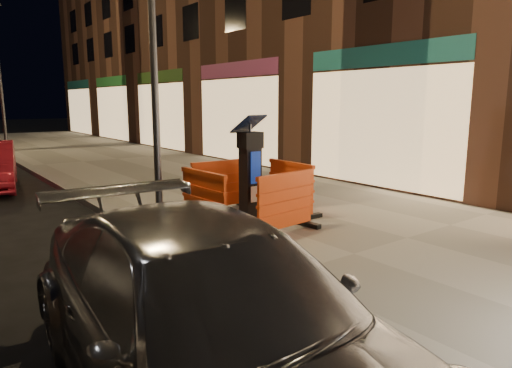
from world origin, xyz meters
TOP-DOWN VIEW (x-y plane):
  - ground_plane at (0.00, 0.00)m, footprint 120.00×120.00m
  - sidewalk at (3.00, 0.00)m, footprint 6.00×60.00m
  - kerb at (0.00, 0.00)m, footprint 0.30×60.00m
  - parking_kiosk at (1.68, 2.32)m, footprint 0.56×0.56m
  - barrier_front at (1.68, 1.37)m, footprint 1.30×0.64m
  - barrier_back at (1.68, 3.27)m, footprint 1.28×0.57m
  - barrier_kerbside at (0.73, 2.32)m, footprint 0.58×1.28m
  - barrier_bldgside at (2.63, 2.32)m, footprint 0.55×1.27m
  - street_lamp_mid at (0.25, 3.00)m, footprint 0.12×0.12m
  - street_lamp_far at (0.25, 18.00)m, footprint 0.12×0.12m

SIDE VIEW (x-z plane):
  - ground_plane at x=0.00m, z-range 0.00..0.00m
  - sidewalk at x=3.00m, z-range 0.00..0.15m
  - kerb at x=0.00m, z-range 0.00..0.15m
  - barrier_front at x=1.68m, z-range 0.15..1.13m
  - barrier_back at x=1.68m, z-range 0.15..1.13m
  - barrier_kerbside at x=0.73m, z-range 0.15..1.13m
  - barrier_bldgside at x=2.63m, z-range 0.15..1.13m
  - parking_kiosk at x=1.68m, z-range 0.15..1.91m
  - street_lamp_mid at x=0.25m, z-range 0.15..6.15m
  - street_lamp_far at x=0.25m, z-range 0.15..6.15m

